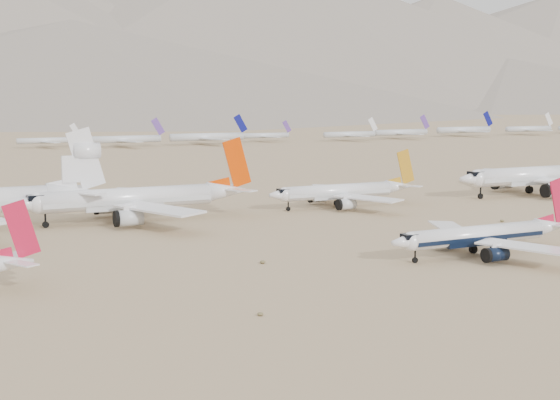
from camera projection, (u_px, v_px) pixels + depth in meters
name	position (u px, v px, depth m)	size (l,w,h in m)	color
ground	(455.00, 263.00, 136.28)	(7000.00, 7000.00, 0.00)	#886B4F
main_airliner	(485.00, 235.00, 142.63)	(38.84, 37.93, 13.71)	white
row2_navy_widebody	(541.00, 176.00, 229.14)	(56.44, 55.19, 20.08)	white
row2_gold_tail	(344.00, 192.00, 203.64)	(41.27, 40.36, 14.69)	white
row2_orange_tail	(138.00, 199.00, 180.62)	(53.30, 52.15, 19.01)	white
distant_storage_row	(184.00, 138.00, 451.05)	(671.16, 67.23, 15.39)	silver
foothills	(295.00, 72.00, 1335.70)	(4637.50, 1395.00, 155.00)	slate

